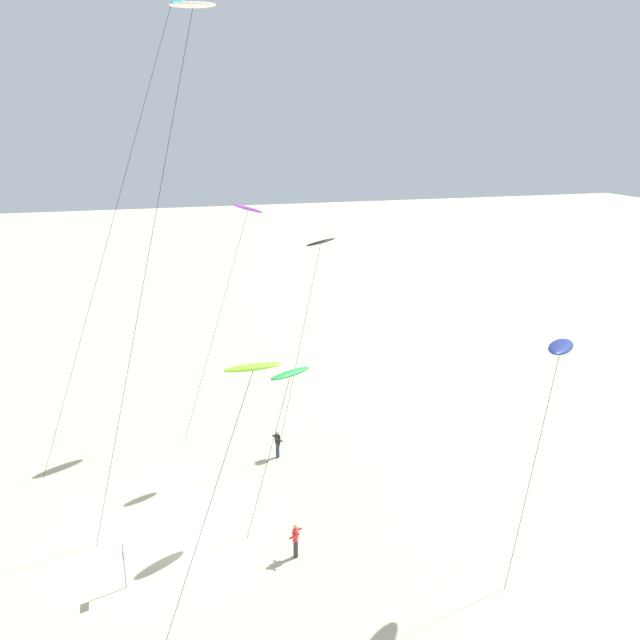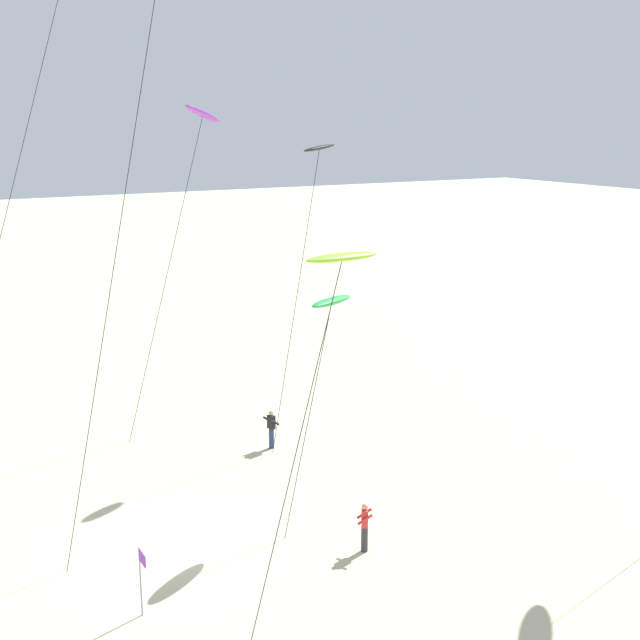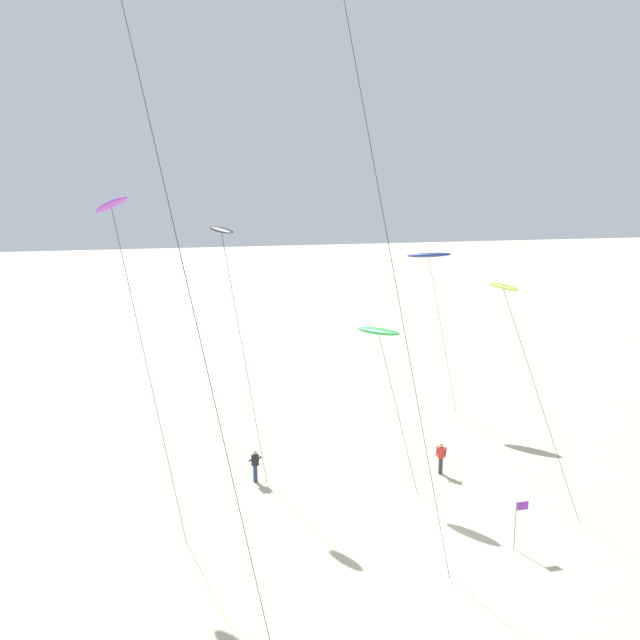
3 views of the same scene
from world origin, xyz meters
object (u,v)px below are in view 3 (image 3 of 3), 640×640
(kite_lime, at_px, (504,289))
(kite_flyer_middle, at_px, (255,465))
(kite_navy, at_px, (429,256))
(kite_green, at_px, (379,332))
(kite_black, at_px, (222,234))
(kite_flyer_nearest, at_px, (441,458))
(kite_purple, at_px, (112,208))
(marker_flag, at_px, (519,515))

(kite_lime, distance_m, kite_flyer_middle, 14.91)
(kite_navy, xyz_separation_m, kite_green, (-6.66, -9.73, -2.56))
(kite_green, height_order, kite_flyer_middle, kite_green)
(kite_black, bearing_deg, kite_flyer_middle, -70.24)
(kite_flyer_nearest, distance_m, kite_flyer_middle, 9.55)
(kite_purple, relative_size, kite_black, 1.13)
(kite_lime, height_order, kite_green, kite_lime)
(kite_black, relative_size, kite_flyer_middle, 7.60)
(kite_purple, xyz_separation_m, kite_flyer_nearest, (15.56, -1.09, -12.83))
(kite_navy, height_order, marker_flag, kite_navy)
(kite_green, xyz_separation_m, kite_flyer_nearest, (3.29, -0.65, -6.68))
(kite_lime, bearing_deg, kite_green, 152.17)
(kite_black, relative_size, kite_navy, 1.21)
(marker_flag, bearing_deg, kite_flyer_nearest, 91.03)
(kite_purple, relative_size, kite_green, 1.83)
(kite_navy, bearing_deg, kite_lime, -96.80)
(kite_purple, bearing_deg, kite_flyer_middle, 2.35)
(kite_lime, bearing_deg, kite_purple, 169.70)
(kite_navy, height_order, kite_flyer_middle, kite_navy)
(kite_lime, bearing_deg, kite_flyer_nearest, 132.22)
(kite_navy, xyz_separation_m, marker_flag, (-3.24, -17.81, -8.65))
(kite_flyer_nearest, bearing_deg, kite_black, 158.02)
(kite_lime, height_order, marker_flag, kite_lime)
(kite_lime, xyz_separation_m, marker_flag, (-1.75, -5.35, -8.46))
(kite_purple, distance_m, kite_black, 6.14)
(kite_green, relative_size, kite_flyer_nearest, 4.70)
(kite_black, bearing_deg, kite_flyer_nearest, -21.98)
(kite_black, bearing_deg, kite_navy, 23.92)
(kite_navy, xyz_separation_m, kite_flyer_nearest, (-3.37, -10.39, -9.24))
(kite_purple, relative_size, kite_lime, 1.41)
(kite_purple, height_order, kite_navy, kite_purple)
(kite_flyer_nearest, bearing_deg, kite_lime, -47.78)
(kite_green, xyz_separation_m, kite_flyer_middle, (-6.16, 0.69, -6.68))
(kite_navy, distance_m, marker_flag, 20.06)
(kite_navy, bearing_deg, kite_flyer_middle, -144.81)
(kite_black, height_order, kite_navy, kite_black)
(kite_purple, height_order, kite_black, kite_purple)
(kite_navy, distance_m, kite_flyer_nearest, 14.31)
(kite_black, distance_m, marker_flag, 19.10)
(kite_purple, bearing_deg, kite_lime, -10.30)
(kite_flyer_middle, bearing_deg, marker_flag, -42.45)
(kite_black, height_order, marker_flag, kite_black)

